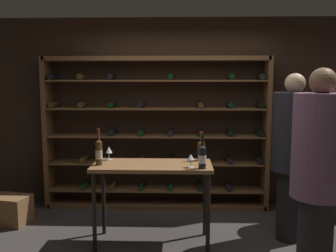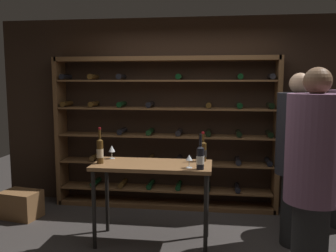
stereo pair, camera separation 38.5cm
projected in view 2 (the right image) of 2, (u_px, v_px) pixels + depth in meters
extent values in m
cube|color=#332319|center=(192.00, 113.00, 5.18)|extent=(5.63, 0.10, 2.66)
cube|color=brown|center=(61.00, 131.00, 5.26)|extent=(0.06, 0.32, 2.11)
cube|color=brown|center=(277.00, 135.00, 4.86)|extent=(0.06, 0.32, 2.11)
cube|color=brown|center=(165.00, 59.00, 4.93)|extent=(3.05, 0.32, 0.06)
cube|color=brown|center=(165.00, 204.00, 5.19)|extent=(3.05, 0.32, 0.06)
cube|color=brown|center=(165.00, 189.00, 5.16)|extent=(2.97, 0.32, 0.02)
cylinder|color=black|center=(96.00, 182.00, 5.29)|extent=(0.08, 0.30, 0.08)
cylinder|color=#4C3314|center=(123.00, 183.00, 5.23)|extent=(0.08, 0.30, 0.08)
cylinder|color=black|center=(151.00, 184.00, 5.18)|extent=(0.08, 0.30, 0.08)
cylinder|color=black|center=(179.00, 185.00, 5.12)|extent=(0.08, 0.30, 0.08)
cylinder|color=black|center=(208.00, 187.00, 5.07)|extent=(0.08, 0.30, 0.08)
cylinder|color=black|center=(237.00, 188.00, 5.02)|extent=(0.08, 0.30, 0.08)
cube|color=brown|center=(165.00, 162.00, 5.11)|extent=(2.97, 0.32, 0.02)
cylinder|color=#4C3314|center=(95.00, 157.00, 5.24)|extent=(0.08, 0.30, 0.08)
cylinder|color=#4C3314|center=(150.00, 158.00, 5.13)|extent=(0.08, 0.30, 0.08)
cylinder|color=black|center=(179.00, 159.00, 5.08)|extent=(0.08, 0.30, 0.08)
cylinder|color=black|center=(238.00, 161.00, 4.97)|extent=(0.08, 0.30, 0.08)
cylinder|color=black|center=(268.00, 162.00, 4.92)|extent=(0.08, 0.30, 0.08)
cube|color=brown|center=(165.00, 136.00, 5.06)|extent=(2.97, 0.32, 0.02)
cylinder|color=black|center=(122.00, 131.00, 5.14)|extent=(0.08, 0.30, 0.08)
cylinder|color=black|center=(150.00, 132.00, 5.08)|extent=(0.08, 0.30, 0.08)
cylinder|color=black|center=(179.00, 132.00, 5.03)|extent=(0.08, 0.30, 0.08)
cylinder|color=black|center=(208.00, 133.00, 4.98)|extent=(0.08, 0.30, 0.08)
cylinder|color=black|center=(239.00, 133.00, 4.92)|extent=(0.08, 0.30, 0.08)
cylinder|color=black|center=(269.00, 134.00, 4.87)|extent=(0.08, 0.30, 0.08)
cube|color=brown|center=(165.00, 108.00, 5.02)|extent=(2.97, 0.32, 0.02)
cylinder|color=#4C3314|center=(67.00, 104.00, 5.20)|extent=(0.08, 0.30, 0.08)
cylinder|color=#4C3314|center=(94.00, 104.00, 5.14)|extent=(0.08, 0.30, 0.08)
cylinder|color=black|center=(122.00, 104.00, 5.09)|extent=(0.08, 0.30, 0.08)
cylinder|color=black|center=(150.00, 104.00, 5.04)|extent=(0.08, 0.30, 0.08)
cylinder|color=#4C3314|center=(209.00, 105.00, 4.93)|extent=(0.08, 0.30, 0.08)
cylinder|color=black|center=(239.00, 105.00, 4.88)|extent=(0.08, 0.30, 0.08)
cylinder|color=black|center=(270.00, 105.00, 4.82)|extent=(0.08, 0.30, 0.08)
cube|color=brown|center=(165.00, 81.00, 4.97)|extent=(2.97, 0.32, 0.02)
cylinder|color=black|center=(66.00, 77.00, 5.15)|extent=(0.08, 0.30, 0.08)
cylinder|color=#4C3314|center=(93.00, 77.00, 5.10)|extent=(0.08, 0.30, 0.08)
cylinder|color=black|center=(121.00, 77.00, 5.04)|extent=(0.08, 0.30, 0.08)
cylinder|color=black|center=(179.00, 77.00, 4.94)|extent=(0.08, 0.30, 0.08)
cylinder|color=black|center=(240.00, 77.00, 4.83)|extent=(0.08, 0.30, 0.08)
cylinder|color=black|center=(271.00, 77.00, 4.77)|extent=(0.08, 0.30, 0.08)
cube|color=brown|center=(152.00, 165.00, 3.92)|extent=(1.28, 0.56, 0.04)
cylinder|color=black|center=(94.00, 210.00, 3.82)|extent=(0.04, 0.04, 0.85)
cylinder|color=black|center=(206.00, 215.00, 3.67)|extent=(0.04, 0.04, 0.85)
cylinder|color=black|center=(107.00, 196.00, 4.28)|extent=(0.04, 0.04, 0.85)
cylinder|color=black|center=(207.00, 201.00, 4.12)|extent=(0.04, 0.04, 0.85)
cylinder|color=#242424|center=(309.00, 249.00, 2.99)|extent=(0.29, 0.29, 0.81)
cylinder|color=#7A516B|center=(314.00, 149.00, 2.88)|extent=(0.45, 0.45, 0.87)
sphere|color=brown|center=(318.00, 81.00, 2.82)|extent=(0.22, 0.22, 0.22)
cylinder|color=black|center=(294.00, 209.00, 3.92)|extent=(0.29, 0.29, 0.80)
cylinder|color=black|center=(298.00, 134.00, 3.82)|extent=(0.45, 0.45, 0.86)
sphere|color=tan|center=(300.00, 83.00, 3.76)|extent=(0.22, 0.22, 0.22)
cube|color=brown|center=(21.00, 204.00, 4.74)|extent=(0.54, 0.43, 0.35)
cylinder|color=black|center=(200.00, 159.00, 3.64)|extent=(0.08, 0.08, 0.22)
cone|color=black|center=(200.00, 147.00, 3.63)|extent=(0.08, 0.08, 0.03)
cylinder|color=black|center=(200.00, 141.00, 3.62)|extent=(0.03, 0.03, 0.10)
cylinder|color=black|center=(201.00, 135.00, 3.61)|extent=(0.03, 0.03, 0.02)
cylinder|color=silver|center=(200.00, 160.00, 3.64)|extent=(0.08, 0.08, 0.08)
cylinder|color=#4C3314|center=(100.00, 152.00, 3.90)|extent=(0.07, 0.07, 0.25)
cone|color=#4C3314|center=(100.00, 139.00, 3.89)|extent=(0.07, 0.07, 0.03)
cylinder|color=#4C3314|center=(100.00, 134.00, 3.88)|extent=(0.03, 0.03, 0.10)
cylinder|color=maroon|center=(99.00, 128.00, 3.87)|extent=(0.03, 0.03, 0.02)
cylinder|color=#C6B28C|center=(100.00, 153.00, 3.91)|extent=(0.07, 0.07, 0.10)
cylinder|color=#4C3314|center=(203.00, 152.00, 4.02)|extent=(0.08, 0.08, 0.20)
cone|color=#4C3314|center=(203.00, 142.00, 4.01)|extent=(0.08, 0.08, 0.03)
cylinder|color=#4C3314|center=(203.00, 137.00, 4.00)|extent=(0.03, 0.03, 0.08)
cylinder|color=maroon|center=(203.00, 133.00, 4.00)|extent=(0.03, 0.03, 0.02)
cylinder|color=black|center=(203.00, 153.00, 4.02)|extent=(0.08, 0.08, 0.08)
cylinder|color=silver|center=(112.00, 158.00, 4.16)|extent=(0.07, 0.07, 0.00)
cylinder|color=silver|center=(112.00, 155.00, 4.16)|extent=(0.01, 0.01, 0.08)
cone|color=silver|center=(112.00, 149.00, 4.15)|extent=(0.08, 0.08, 0.07)
cylinder|color=#590A14|center=(112.00, 150.00, 4.15)|extent=(0.04, 0.04, 0.03)
cylinder|color=silver|center=(189.00, 168.00, 3.71)|extent=(0.07, 0.07, 0.00)
cylinder|color=silver|center=(189.00, 164.00, 3.71)|extent=(0.01, 0.01, 0.08)
cone|color=silver|center=(189.00, 157.00, 3.70)|extent=(0.07, 0.07, 0.06)
cylinder|color=#590A14|center=(189.00, 159.00, 3.70)|extent=(0.04, 0.04, 0.02)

